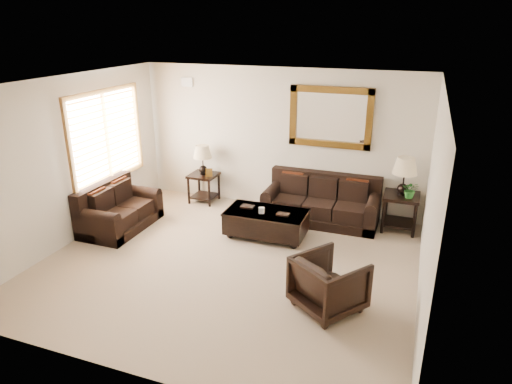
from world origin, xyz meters
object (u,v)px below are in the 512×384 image
at_px(end_table_left, 203,165).
at_px(coffee_table, 266,221).
at_px(sofa, 321,205).
at_px(end_table_right, 403,183).
at_px(armchair, 329,281).
at_px(loveseat, 118,212).

height_order(end_table_left, coffee_table, end_table_left).
distance_m(sofa, coffee_table, 1.24).
bearing_deg(coffee_table, end_table_right, 26.26).
distance_m(coffee_table, armchair, 2.22).
height_order(end_table_left, armchair, end_table_left).
bearing_deg(end_table_left, end_table_right, -0.48).
height_order(loveseat, coffee_table, loveseat).
relative_size(loveseat, end_table_right, 1.10).
distance_m(end_table_left, coffee_table, 2.10).
relative_size(sofa, loveseat, 1.42).
bearing_deg(coffee_table, end_table_left, 146.48).
bearing_deg(coffee_table, armchair, -50.90).
height_order(loveseat, end_table_right, end_table_right).
bearing_deg(sofa, end_table_left, 177.68).
bearing_deg(end_table_right, sofa, -177.22).
xyz_separation_m(sofa, end_table_left, (-2.45, 0.10, 0.46)).
xyz_separation_m(sofa, coffee_table, (-0.73, -1.01, -0.02)).
xyz_separation_m(sofa, end_table_right, (1.38, 0.07, 0.56)).
bearing_deg(end_table_left, armchair, -41.80).
height_order(sofa, armchair, sofa).
bearing_deg(armchair, loveseat, 20.36).
relative_size(end_table_left, armchair, 1.50).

